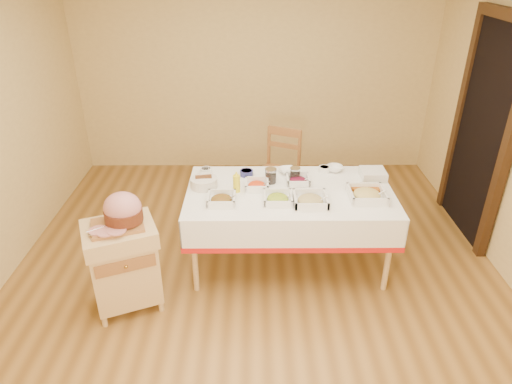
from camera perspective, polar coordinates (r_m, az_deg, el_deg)
room_shell at (r=3.52m, az=0.00°, el=5.68°), size 5.00×5.00×5.00m
doorway at (r=4.96m, az=26.56°, el=7.08°), size 0.09×1.10×2.20m
dining_table at (r=4.11m, az=4.16°, el=-1.80°), size 1.82×1.02×0.76m
butcher_cart at (r=3.83m, az=-16.23°, el=-8.38°), size 0.67×0.62×0.77m
dining_chair at (r=5.05m, az=2.91°, el=2.68°), size 0.55×0.53×0.94m
ham_on_board at (r=3.61m, az=-16.40°, el=-2.38°), size 0.41×0.39×0.27m
serving_dish_a at (r=3.83m, az=-4.33°, el=-0.90°), size 0.24×0.23×0.10m
serving_dish_b at (r=3.84m, az=2.74°, el=-0.80°), size 0.24×0.24×0.10m
serving_dish_c at (r=3.82m, az=6.83°, el=-1.01°), size 0.28×0.28×0.11m
serving_dish_d at (r=4.00m, az=13.70°, el=-0.29°), size 0.31×0.31×0.12m
serving_dish_e at (r=4.05m, az=0.10°, el=0.89°), size 0.22×0.21×0.10m
serving_dish_f at (r=4.16m, az=5.28°, el=1.48°), size 0.22×0.21×0.10m
small_bowl_left at (r=4.36m, az=-6.28°, el=2.73°), size 0.11×0.11×0.05m
small_bowl_mid at (r=4.29m, az=-1.19°, el=2.44°), size 0.12×0.12×0.05m
small_bowl_right at (r=4.41m, az=8.53°, el=2.87°), size 0.11×0.11×0.05m
bowl_white_imported at (r=4.36m, az=3.92°, el=2.70°), size 0.20×0.20×0.04m
bowl_small_imported at (r=4.44m, az=9.79°, el=2.92°), size 0.17×0.17×0.05m
preserve_jar_left at (r=4.14m, az=1.85°, el=1.97°), size 0.11×0.11×0.14m
preserve_jar_right at (r=4.20m, az=4.90°, el=2.17°), size 0.10×0.10×0.13m
mustard_bottle at (r=3.97m, az=-2.45°, el=1.17°), size 0.06×0.06×0.19m
bread_basket at (r=4.09m, az=-6.54°, el=1.22°), size 0.24×0.24×0.11m
plate_stack at (r=4.37m, az=14.41°, el=2.18°), size 0.22×0.22×0.08m
brass_platter at (r=4.12m, az=13.57°, el=0.36°), size 0.31×0.23×0.04m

